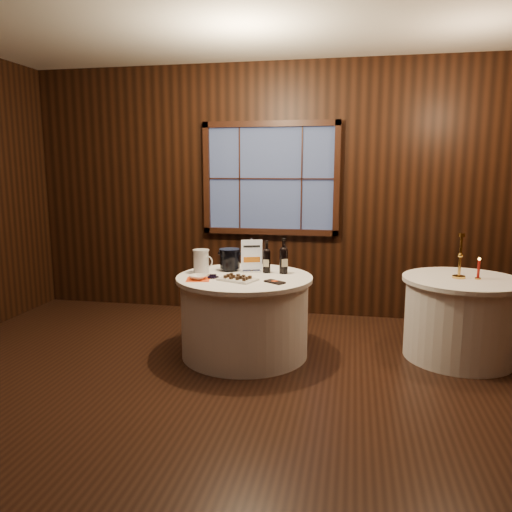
% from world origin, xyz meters
% --- Properties ---
extents(ground, '(6.00, 6.00, 0.00)m').
position_xyz_m(ground, '(0.00, 0.00, 0.00)').
color(ground, black).
rests_on(ground, ground).
extents(back_wall, '(6.00, 0.10, 3.00)m').
position_xyz_m(back_wall, '(0.00, 2.48, 1.54)').
color(back_wall, black).
rests_on(back_wall, ground).
extents(main_table, '(1.28, 1.28, 0.77)m').
position_xyz_m(main_table, '(0.00, 1.00, 0.39)').
color(main_table, white).
rests_on(main_table, ground).
extents(side_table, '(1.08, 1.08, 0.77)m').
position_xyz_m(side_table, '(2.00, 1.30, 0.39)').
color(side_table, white).
rests_on(side_table, ground).
extents(sign_stand, '(0.20, 0.15, 0.33)m').
position_xyz_m(sign_stand, '(0.03, 1.19, 0.88)').
color(sign_stand, silver).
rests_on(sign_stand, main_table).
extents(port_bottle_left, '(0.07, 0.08, 0.31)m').
position_xyz_m(port_bottle_left, '(0.18, 1.19, 0.91)').
color(port_bottle_left, black).
rests_on(port_bottle_left, main_table).
extents(port_bottle_right, '(0.08, 0.10, 0.34)m').
position_xyz_m(port_bottle_right, '(0.34, 1.19, 0.92)').
color(port_bottle_right, black).
rests_on(port_bottle_right, main_table).
extents(ice_bucket, '(0.21, 0.21, 0.22)m').
position_xyz_m(ice_bucket, '(-0.20, 1.23, 0.88)').
color(ice_bucket, black).
rests_on(ice_bucket, main_table).
extents(chocolate_plate, '(0.39, 0.33, 0.05)m').
position_xyz_m(chocolate_plate, '(-0.02, 0.81, 0.79)').
color(chocolate_plate, white).
rests_on(chocolate_plate, main_table).
extents(chocolate_box, '(0.20, 0.18, 0.02)m').
position_xyz_m(chocolate_box, '(0.32, 0.78, 0.78)').
color(chocolate_box, black).
rests_on(chocolate_box, main_table).
extents(grape_bunch, '(0.17, 0.07, 0.04)m').
position_xyz_m(grape_bunch, '(-0.26, 0.84, 0.79)').
color(grape_bunch, black).
rests_on(grape_bunch, main_table).
extents(glass_pitcher, '(0.21, 0.16, 0.23)m').
position_xyz_m(glass_pitcher, '(-0.44, 1.06, 0.89)').
color(glass_pitcher, white).
rests_on(glass_pitcher, main_table).
extents(orange_napkin, '(0.25, 0.25, 0.00)m').
position_xyz_m(orange_napkin, '(-0.38, 0.77, 0.77)').
color(orange_napkin, '#FD4B15').
rests_on(orange_napkin, main_table).
extents(cracker_bowl, '(0.19, 0.19, 0.04)m').
position_xyz_m(cracker_bowl, '(-0.38, 0.77, 0.79)').
color(cracker_bowl, white).
rests_on(cracker_bowl, orange_napkin).
extents(brass_candlestick, '(0.12, 0.12, 0.42)m').
position_xyz_m(brass_candlestick, '(1.96, 1.30, 0.92)').
color(brass_candlestick, gold).
rests_on(brass_candlestick, side_table).
extents(red_candle, '(0.05, 0.05, 0.20)m').
position_xyz_m(red_candle, '(2.12, 1.27, 0.85)').
color(red_candle, gold).
rests_on(red_candle, side_table).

